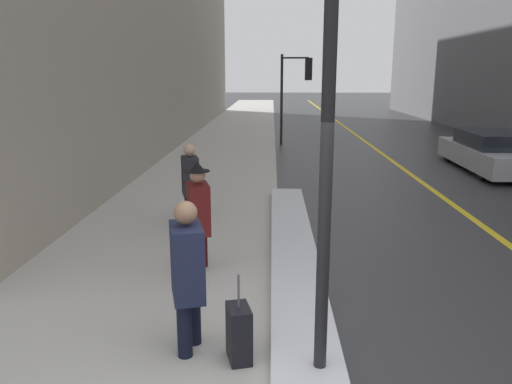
{
  "coord_description": "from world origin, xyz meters",
  "views": [
    {
      "loc": [
        -0.15,
        -3.82,
        2.9
      ],
      "look_at": [
        -0.4,
        4.0,
        1.05
      ],
      "focal_mm": 35.0,
      "sensor_mm": 36.0,
      "label": 1
    }
  ],
  "objects": [
    {
      "name": "parked_car_silver",
      "position": [
        6.67,
        11.6,
        0.57
      ],
      "size": [
        2.01,
        4.9,
        1.2
      ],
      "rotation": [
        0.0,
        0.0,
        1.54
      ],
      "color": "#B2B2B7",
      "rests_on": "ground"
    },
    {
      "name": "rolling_suitcase",
      "position": [
        -0.47,
        0.82,
        0.3
      ],
      "size": [
        0.3,
        0.4,
        0.95
      ],
      "rotation": [
        0.0,
        0.0,
        -1.31
      ],
      "color": "black",
      "rests_on": "ground"
    },
    {
      "name": "pedestrian_with_shoulder_bag",
      "position": [
        -1.74,
        5.67,
        0.88
      ],
      "size": [
        0.42,
        0.75,
        1.59
      ],
      "rotation": [
        0.0,
        0.0,
        -1.31
      ],
      "color": "black",
      "rests_on": "ground"
    },
    {
      "name": "lamp_post",
      "position": [
        0.33,
        0.51,
        2.96
      ],
      "size": [
        0.28,
        0.28,
        4.94
      ],
      "color": "black",
      "rests_on": "ground"
    },
    {
      "name": "traffic_light_near",
      "position": [
        0.93,
        17.39,
        2.68
      ],
      "size": [
        1.31,
        0.33,
        3.71
      ],
      "rotation": [
        0.0,
        0.0,
        -0.07
      ],
      "color": "black",
      "rests_on": "ground"
    },
    {
      "name": "sidewalk_slab",
      "position": [
        -2.0,
        15.0,
        0.01
      ],
      "size": [
        4.0,
        80.0,
        0.01
      ],
      "color": "#B2AFA8",
      "rests_on": "ground"
    },
    {
      "name": "pedestrian_nearside",
      "position": [
        -1.02,
        1.0,
        0.92
      ],
      "size": [
        0.44,
        0.6,
        1.66
      ],
      "rotation": [
        0.0,
        0.0,
        -1.31
      ],
      "color": "black",
      "rests_on": "ground"
    },
    {
      "name": "snow_bank_curb",
      "position": [
        0.22,
        3.96,
        0.08
      ],
      "size": [
        0.73,
        8.45,
        0.15
      ],
      "color": "silver",
      "rests_on": "ground"
    },
    {
      "name": "road_centre_stripe",
      "position": [
        4.0,
        15.0,
        0.0
      ],
      "size": [
        0.16,
        80.0,
        0.0
      ],
      "color": "gold",
      "rests_on": "ground"
    },
    {
      "name": "pedestrian_in_fedora",
      "position": [
        -1.23,
        3.26,
        0.91
      ],
      "size": [
        0.42,
        0.57,
        1.67
      ],
      "rotation": [
        0.0,
        0.0,
        -1.31
      ],
      "color": "#340C0C",
      "rests_on": "ground"
    }
  ]
}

